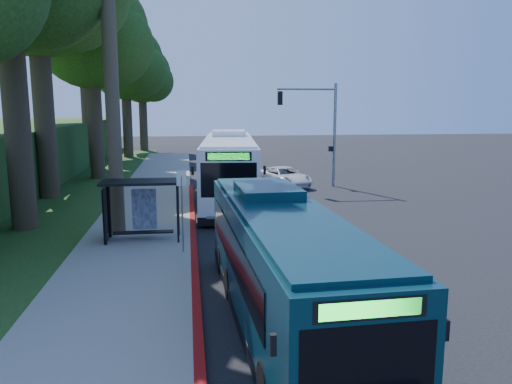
{
  "coord_description": "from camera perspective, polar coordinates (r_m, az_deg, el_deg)",
  "views": [
    {
      "loc": [
        -5.13,
        -23.13,
        5.5
      ],
      "look_at": [
        -1.84,
        1.0,
        1.28
      ],
      "focal_mm": 35.0,
      "sensor_mm": 36.0,
      "label": 1
    }
  ],
  "objects": [
    {
      "name": "ground",
      "position": [
        24.32,
        4.63,
        -3.28
      ],
      "size": [
        140.0,
        140.0,
        0.0
      ],
      "primitive_type": "plane",
      "color": "black",
      "rests_on": "ground"
    },
    {
      "name": "sidewalk",
      "position": [
        23.86,
        -12.8,
        -3.61
      ],
      "size": [
        4.5,
        70.0,
        0.12
      ],
      "primitive_type": "cube",
      "color": "gray",
      "rests_on": "ground"
    },
    {
      "name": "red_curb",
      "position": [
        19.88,
        -7.13,
        -6.12
      ],
      "size": [
        0.25,
        30.0,
        0.13
      ],
      "primitive_type": "cube",
      "color": "maroon",
      "rests_on": "ground"
    },
    {
      "name": "grass_verge",
      "position": [
        29.71,
        -22.98,
        -1.57
      ],
      "size": [
        8.0,
        70.0,
        0.06
      ],
      "primitive_type": "cube",
      "color": "#234719",
      "rests_on": "ground"
    },
    {
      "name": "bus_shelter",
      "position": [
        20.71,
        -13.53,
        -0.72
      ],
      "size": [
        3.2,
        1.51,
        2.55
      ],
      "color": "black",
      "rests_on": "ground"
    },
    {
      "name": "stop_sign_pole",
      "position": [
        18.45,
        -8.47,
        -0.96
      ],
      "size": [
        0.35,
        0.06,
        3.17
      ],
      "color": "gray",
      "rests_on": "ground"
    },
    {
      "name": "traffic_signal_pole",
      "position": [
        34.32,
        7.36,
        7.95
      ],
      "size": [
        4.1,
        0.3,
        7.0
      ],
      "color": "gray",
      "rests_on": "ground"
    },
    {
      "name": "tree_2",
      "position": [
        40.0,
        -18.21,
        16.5
      ],
      "size": [
        8.82,
        8.4,
        15.12
      ],
      "color": "#382B1E",
      "rests_on": "ground"
    },
    {
      "name": "tree_3",
      "position": [
        48.35,
        -18.98,
        17.01
      ],
      "size": [
        10.08,
        9.6,
        17.28
      ],
      "color": "#382B1E",
      "rests_on": "ground"
    },
    {
      "name": "tree_4",
      "position": [
        55.63,
        -14.65,
        13.87
      ],
      "size": [
        8.4,
        8.0,
        14.14
      ],
      "color": "#382B1E",
      "rests_on": "ground"
    },
    {
      "name": "tree_5",
      "position": [
        63.43,
        -12.86,
        12.71
      ],
      "size": [
        7.35,
        7.0,
        12.86
      ],
      "color": "#382B1E",
      "rests_on": "ground"
    },
    {
      "name": "white_bus",
      "position": [
        29.07,
        -3.11,
        2.81
      ],
      "size": [
        3.98,
        13.65,
        4.01
      ],
      "rotation": [
        0.0,
        0.0,
        -0.08
      ],
      "color": "white",
      "rests_on": "ground"
    },
    {
      "name": "teal_bus",
      "position": [
        12.71,
        2.85,
        -8.02
      ],
      "size": [
        2.79,
        11.13,
        3.29
      ],
      "rotation": [
        0.0,
        0.0,
        0.04
      ],
      "color": "#092933",
      "rests_on": "ground"
    },
    {
      "name": "pickup",
      "position": [
        34.5,
        3.26,
        1.76
      ],
      "size": [
        3.65,
        5.28,
        1.34
      ],
      "primitive_type": "imported",
      "rotation": [
        0.0,
        0.0,
        0.33
      ],
      "color": "silver",
      "rests_on": "ground"
    }
  ]
}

